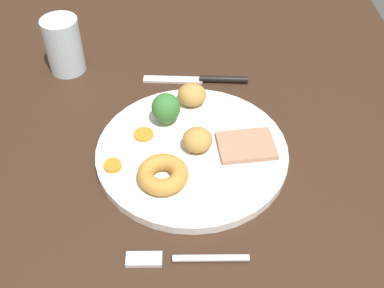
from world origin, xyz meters
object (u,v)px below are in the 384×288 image
dinner_plate (192,152)px  knife (205,79)px  carrot_coin_back (113,166)px  yorkshire_pudding (163,174)px  fork (183,259)px  broccoli_floret (166,108)px  roast_potato_right (192,95)px  carrot_coin_front (144,134)px  water_glass (64,45)px  meat_slice_main (246,145)px  roast_potato_left (197,140)px

dinner_plate → knife: dinner_plate is taller
carrot_coin_back → knife: carrot_coin_back is taller
yorkshire_pudding → dinner_plate: bearing=-35.1°
dinner_plate → carrot_coin_back: carrot_coin_back is taller
dinner_plate → yorkshire_pudding: yorkshire_pudding is taller
carrot_coin_back → fork: bearing=-146.3°
dinner_plate → broccoli_floret: broccoli_floret is taller
roast_potato_right → carrot_coin_front: roast_potato_right is taller
yorkshire_pudding → water_glass: bearing=31.6°
meat_slice_main → knife: (18.05, 5.19, -1.35)cm
meat_slice_main → roast_potato_right: bearing=36.4°
yorkshire_pudding → fork: bearing=-167.9°
meat_slice_main → broccoli_floret: broccoli_floret is taller
carrot_coin_back → carrot_coin_front: bearing=-32.9°
carrot_coin_front → carrot_coin_back: carrot_coin_back is taller
carrot_coin_front → fork: bearing=-165.0°
dinner_plate → knife: size_ratio=1.54×
carrot_coin_back → knife: (21.38, -14.31, -1.27)cm
knife → dinner_plate: bearing=85.3°
yorkshire_pudding → knife: bearing=-16.4°
fork → water_glass: water_glass is taller
roast_potato_right → water_glass: bearing=61.4°
meat_slice_main → roast_potato_right: (10.49, 7.73, 1.39)cm
dinner_plate → fork: bearing=174.7°
roast_potato_right → knife: (7.55, -2.54, -2.74)cm
carrot_coin_back → meat_slice_main: bearing=-80.3°
broccoli_floret → knife: broccoli_floret is taller
carrot_coin_back → fork: carrot_coin_back is taller
carrot_coin_back → knife: 25.76cm
dinner_plate → roast_potato_left: roast_potato_left is taller
dinner_plate → carrot_coin_front: (3.09, 7.30, 0.93)cm
carrot_coin_front → water_glass: size_ratio=0.30×
yorkshire_pudding → roast_potato_left: size_ratio=1.60×
broccoli_floret → roast_potato_left: bearing=-142.5°
meat_slice_main → carrot_coin_back: 19.79cm
carrot_coin_back → fork: 17.66cm
dinner_plate → carrot_coin_back: (-3.31, 11.44, 1.02)cm
water_glass → broccoli_floret: bearing=-132.5°
carrot_coin_back → water_glass: bearing=21.9°
meat_slice_main → carrot_coin_front: size_ratio=2.78×
meat_slice_main → knife: size_ratio=0.45×
carrot_coin_back → fork: size_ratio=0.17×
roast_potato_left → water_glass: water_glass is taller
yorkshire_pudding → knife: size_ratio=0.38×
broccoli_floret → knife: 14.25cm
yorkshire_pudding → carrot_coin_back: (2.71, 7.21, -0.88)cm
meat_slice_main → roast_potato_right: 13.11cm
dinner_plate → meat_slice_main: meat_slice_main is taller
knife → carrot_coin_back: bearing=60.5°
meat_slice_main → knife: bearing=16.1°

